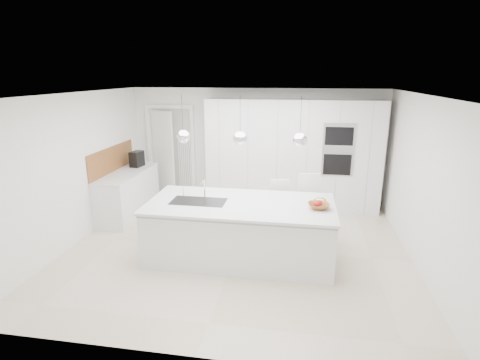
% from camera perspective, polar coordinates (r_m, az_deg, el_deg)
% --- Properties ---
extents(floor, '(5.50, 5.50, 0.00)m').
position_cam_1_polar(floor, '(6.30, -0.45, -10.41)').
color(floor, beige).
rests_on(floor, ground).
extents(wall_back, '(5.50, 0.00, 5.50)m').
position_cam_1_polar(wall_back, '(8.27, 2.48, 5.13)').
color(wall_back, white).
rests_on(wall_back, ground).
extents(wall_left, '(0.00, 5.00, 5.00)m').
position_cam_1_polar(wall_left, '(6.87, -23.73, 1.55)').
color(wall_left, white).
rests_on(wall_left, ground).
extents(ceiling, '(5.50, 5.50, 0.00)m').
position_cam_1_polar(ceiling, '(5.66, -0.50, 12.92)').
color(ceiling, white).
rests_on(ceiling, wall_back).
extents(tall_cabinets, '(3.60, 0.60, 2.30)m').
position_cam_1_polar(tall_cabinets, '(7.94, 7.96, 3.81)').
color(tall_cabinets, white).
rests_on(tall_cabinets, floor).
extents(oven_stack, '(0.62, 0.04, 1.05)m').
position_cam_1_polar(oven_stack, '(7.63, 14.74, 4.48)').
color(oven_stack, '#A5A5A8').
rests_on(oven_stack, tall_cabinets).
extents(doorway_frame, '(1.11, 0.08, 2.13)m').
position_cam_1_polar(doorway_frame, '(8.73, -10.41, 3.95)').
color(doorway_frame, white).
rests_on(doorway_frame, floor).
extents(hallway_door, '(0.76, 0.38, 2.00)m').
position_cam_1_polar(hallway_door, '(8.77, -12.05, 3.79)').
color(hallway_door, white).
rests_on(hallway_door, floor).
extents(radiator, '(0.32, 0.04, 1.40)m').
position_cam_1_polar(radiator, '(8.66, -8.37, 2.76)').
color(radiator, white).
rests_on(radiator, floor).
extents(left_base_cabinets, '(0.60, 1.80, 0.86)m').
position_cam_1_polar(left_base_cabinets, '(7.94, -16.64, -2.11)').
color(left_base_cabinets, white).
rests_on(left_base_cabinets, floor).
extents(left_worktop, '(0.62, 1.82, 0.04)m').
position_cam_1_polar(left_worktop, '(7.82, -16.90, 1.03)').
color(left_worktop, white).
rests_on(left_worktop, left_base_cabinets).
extents(oak_backsplash, '(0.02, 1.80, 0.50)m').
position_cam_1_polar(oak_backsplash, '(7.89, -18.94, 3.00)').
color(oak_backsplash, brown).
rests_on(oak_backsplash, wall_left).
extents(island_base, '(2.80, 1.20, 0.86)m').
position_cam_1_polar(island_base, '(5.84, 0.02, -7.99)').
color(island_base, white).
rests_on(island_base, floor).
extents(island_worktop, '(2.84, 1.40, 0.04)m').
position_cam_1_polar(island_worktop, '(5.72, 0.10, -3.66)').
color(island_worktop, white).
rests_on(island_worktop, island_base).
extents(island_sink, '(0.84, 0.44, 0.18)m').
position_cam_1_polar(island_sink, '(5.82, -6.32, -4.01)').
color(island_sink, '#3F3F42').
rests_on(island_sink, island_worktop).
extents(island_tap, '(0.02, 0.02, 0.30)m').
position_cam_1_polar(island_tap, '(5.92, -5.41, -1.30)').
color(island_tap, white).
rests_on(island_tap, island_worktop).
extents(pendant_left, '(0.20, 0.20, 0.20)m').
position_cam_1_polar(pendant_left, '(5.61, -8.64, 6.55)').
color(pendant_left, white).
rests_on(pendant_left, ceiling).
extents(pendant_mid, '(0.20, 0.20, 0.20)m').
position_cam_1_polar(pendant_mid, '(5.41, 0.02, 6.39)').
color(pendant_mid, white).
rests_on(pendant_mid, ceiling).
extents(pendant_right, '(0.20, 0.20, 0.20)m').
position_cam_1_polar(pendant_right, '(5.34, 9.10, 6.07)').
color(pendant_right, white).
rests_on(pendant_right, ceiling).
extents(fruit_bowl, '(0.33, 0.33, 0.08)m').
position_cam_1_polar(fruit_bowl, '(5.57, 11.91, -3.90)').
color(fruit_bowl, brown).
rests_on(fruit_bowl, island_worktop).
extents(espresso_machine, '(0.24, 0.33, 0.32)m').
position_cam_1_polar(espresso_machine, '(8.18, -15.44, 3.11)').
color(espresso_machine, black).
rests_on(espresso_machine, left_worktop).
extents(bar_stool_left, '(0.45, 0.55, 1.04)m').
position_cam_1_polar(bar_stool_left, '(6.49, 5.87, -4.71)').
color(bar_stool_left, white).
rests_on(bar_stool_left, floor).
extents(bar_stool_right, '(0.49, 0.60, 1.16)m').
position_cam_1_polar(bar_stool_right, '(6.45, 10.33, -4.44)').
color(bar_stool_right, white).
rests_on(bar_stool_right, floor).
extents(apple_a, '(0.09, 0.09, 0.09)m').
position_cam_1_polar(apple_a, '(5.59, 12.03, -3.46)').
color(apple_a, red).
rests_on(apple_a, fruit_bowl).
extents(apple_b, '(0.08, 0.08, 0.08)m').
position_cam_1_polar(apple_b, '(5.55, 11.63, -3.58)').
color(apple_b, red).
rests_on(apple_b, fruit_bowl).
extents(banana_bunch, '(0.23, 0.16, 0.20)m').
position_cam_1_polar(banana_bunch, '(5.58, 12.00, -3.10)').
color(banana_bunch, gold).
rests_on(banana_bunch, fruit_bowl).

